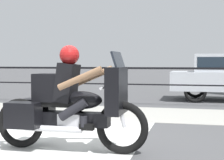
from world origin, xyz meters
TOP-DOWN VIEW (x-y plane):
  - ground_plane at (0.00, 0.00)m, footprint 120.00×120.00m
  - sidewalk_band at (0.00, 3.40)m, footprint 44.00×2.40m
  - crosswalk_band at (-0.15, -0.20)m, footprint 2.85×6.00m
  - fence_railing at (0.00, 5.06)m, footprint 36.00×0.05m
  - motorcycle at (0.31, -0.41)m, footprint 2.34×0.76m

SIDE VIEW (x-z plane):
  - ground_plane at x=0.00m, z-range 0.00..0.00m
  - crosswalk_band at x=-0.15m, z-range 0.00..0.01m
  - sidewalk_band at x=0.00m, z-range 0.00..0.01m
  - motorcycle at x=0.31m, z-range -0.08..1.47m
  - fence_railing at x=0.00m, z-range 0.33..1.48m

